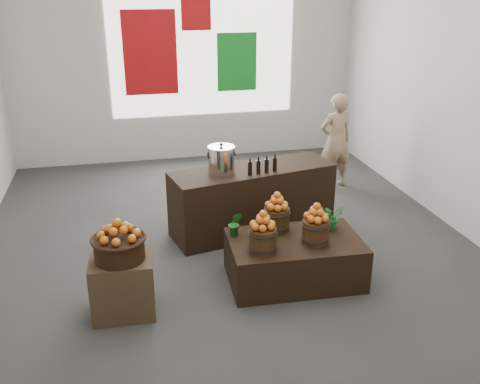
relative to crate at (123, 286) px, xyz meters
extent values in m
plane|color=#31312F|center=(1.29, 1.25, -0.30)|extent=(7.00, 7.00, 0.00)
cube|color=#B5AEA7|center=(1.29, 4.75, 1.70)|extent=(6.00, 0.04, 4.00)
cube|color=white|center=(1.59, 4.73, 1.70)|extent=(3.20, 0.02, 2.40)
cube|color=#950B0C|center=(0.69, 4.72, 1.60)|extent=(0.90, 0.04, 1.40)
cube|color=#11701D|center=(2.19, 4.72, 1.40)|extent=(0.70, 0.04, 1.00)
cube|color=#950B0C|center=(1.49, 4.72, 2.20)|extent=(0.50, 0.04, 0.50)
cube|color=#473921|center=(0.00, 0.00, 0.00)|extent=(0.62, 0.51, 0.59)
cylinder|color=black|center=(0.00, 0.00, 0.41)|extent=(0.48, 0.48, 0.22)
cube|color=black|center=(1.82, 0.21, -0.05)|extent=(1.44, 0.92, 0.49)
cylinder|color=#3D2610|center=(1.41, 0.03, 0.32)|extent=(0.28, 0.28, 0.26)
cylinder|color=#3D2610|center=(2.00, 0.10, 0.32)|extent=(0.28, 0.28, 0.26)
cylinder|color=#3D2610|center=(1.69, 0.48, 0.32)|extent=(0.28, 0.28, 0.26)
imported|color=#125819|center=(2.29, 0.39, 0.33)|extent=(0.31, 0.28, 0.29)
imported|color=#125819|center=(1.22, 0.46, 0.33)|extent=(0.18, 0.16, 0.28)
cube|color=black|center=(1.68, 1.52, 0.13)|extent=(2.18, 1.09, 0.85)
cylinder|color=silver|center=(1.27, 1.43, 0.72)|extent=(0.32, 0.32, 0.32)
imported|color=#917758|center=(3.32, 2.79, 0.44)|extent=(0.58, 0.42, 1.48)
camera|label=1|loc=(0.11, -4.62, 2.78)|focal=40.00mm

